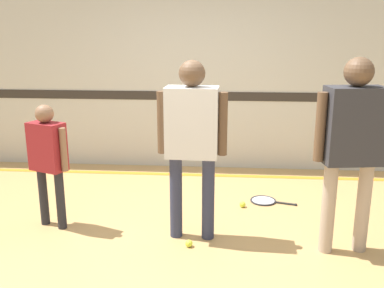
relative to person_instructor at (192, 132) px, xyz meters
name	(u,v)px	position (x,y,z in m)	size (l,w,h in m)	color
ground_plane	(179,239)	(-0.12, -0.07, -1.02)	(16.00, 16.00, 0.00)	tan
wall_back	(197,54)	(-0.12, 2.21, 0.58)	(16.00, 0.07, 3.20)	beige
floor_stripe	(194,175)	(-0.12, 1.81, -1.02)	(14.40, 0.10, 0.01)	orange
person_instructor	(192,132)	(0.00, 0.00, 0.00)	(0.63, 0.27, 1.65)	#2D334C
person_student_left	(48,153)	(-1.39, 0.12, -0.26)	(0.44, 0.30, 1.22)	#232328
person_student_right	(353,136)	(1.35, -0.15, 0.02)	(0.64, 0.32, 1.69)	tan
racket_spare_on_floor	(265,201)	(0.76, 0.93, -1.01)	(0.55, 0.36, 0.03)	#28282D
tennis_ball_near_instructor	(189,243)	(-0.01, -0.20, -0.99)	(0.07, 0.07, 0.07)	#CCE038
tennis_ball_by_spare_racket	(243,204)	(0.50, 0.75, -0.99)	(0.07, 0.07, 0.07)	#CCE038
tennis_ball_stray_left	(332,195)	(1.55, 1.10, -0.99)	(0.07, 0.07, 0.07)	#CCE038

